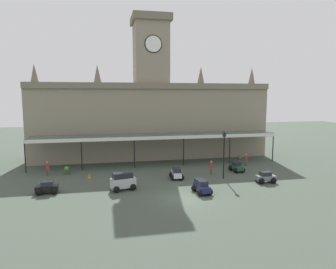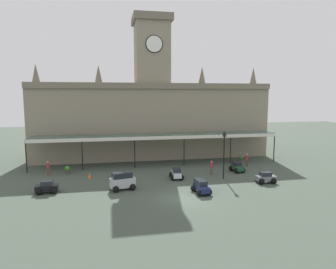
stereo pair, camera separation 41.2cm
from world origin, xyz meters
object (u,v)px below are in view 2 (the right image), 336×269
car_green_sedan (237,168)px  victorian_lamppost (224,150)px  pedestrian_crossing_forecourt (247,159)px  car_grey_sedan (266,178)px  car_silver_van (123,182)px  pedestrian_beside_cars (211,167)px  planter_forecourt_centre (67,170)px  pedestrian_near_entrance (48,168)px  car_navy_estate (201,187)px  traffic_cone (90,175)px  planter_near_kerb (241,159)px  car_white_sedan (176,174)px  car_black_sedan (47,188)px

car_green_sedan → victorian_lamppost: size_ratio=0.40×
pedestrian_crossing_forecourt → car_grey_sedan: bearing=-100.7°
car_silver_van → pedestrian_beside_cars: 11.19m
pedestrian_crossing_forecourt → planter_forecourt_centre: 22.61m
car_silver_van → pedestrian_near_entrance: car_silver_van is taller
car_navy_estate → pedestrian_crossing_forecourt: bearing=46.0°
pedestrian_crossing_forecourt → traffic_cone: size_ratio=2.94×
pedestrian_crossing_forecourt → car_silver_van: bearing=-156.7°
car_navy_estate → planter_forecourt_centre: 16.66m
car_green_sedan → victorian_lamppost: victorian_lamppost is taller
pedestrian_near_entrance → planter_forecourt_centre: bearing=4.7°
pedestrian_beside_cars → planter_near_kerb: pedestrian_beside_cars is taller
victorian_lamppost → pedestrian_beside_cars: bearing=108.9°
pedestrian_beside_cars → car_silver_van: bearing=-159.6°
car_white_sedan → car_green_sedan: same height
car_green_sedan → car_silver_van: (-14.02, -4.62, 0.30)m
car_grey_sedan → planter_near_kerb: size_ratio=2.18×
car_grey_sedan → traffic_cone: car_grey_sedan is taller
car_white_sedan → car_silver_van: bearing=-154.1°
car_white_sedan → pedestrian_near_entrance: bearing=163.2°
pedestrian_beside_cars → car_black_sedan: bearing=-168.9°
car_white_sedan → car_grey_sedan: 9.59m
traffic_cone → planter_forecourt_centre: 3.52m
car_green_sedan → pedestrian_crossing_forecourt: pedestrian_crossing_forecourt is taller
car_white_sedan → victorian_lamppost: victorian_lamppost is taller
pedestrian_beside_cars → traffic_cone: (-13.96, 1.28, -0.63)m
car_green_sedan → car_silver_van: size_ratio=0.82×
traffic_cone → planter_forecourt_centre: bearing=139.6°
victorian_lamppost → pedestrian_near_entrance: bearing=164.4°
pedestrian_near_entrance → planter_near_kerb: bearing=4.0°
car_black_sedan → planter_forecourt_centre: size_ratio=2.17×
pedestrian_near_entrance → pedestrian_crossing_forecourt: size_ratio=1.00×
planter_near_kerb → car_green_sedan: bearing=-119.8°
car_grey_sedan → pedestrian_crossing_forecourt: bearing=79.3°
victorian_lamppost → traffic_cone: victorian_lamppost is taller
car_grey_sedan → car_black_sedan: size_ratio=1.00×
car_grey_sedan → car_green_sedan: size_ratio=1.00×
car_white_sedan → car_silver_van: size_ratio=0.82×
pedestrian_crossing_forecourt → car_black_sedan: bearing=-164.3°
car_black_sedan → car_navy_estate: (14.41, -2.89, 0.06)m
car_black_sedan → victorian_lamppost: bearing=4.4°
pedestrian_near_entrance → car_navy_estate: bearing=-32.1°
car_silver_van → planter_near_kerb: size_ratio=2.67×
car_silver_van → traffic_cone: size_ratio=4.51×
pedestrian_crossing_forecourt → planter_near_kerb: 1.99m
car_green_sedan → pedestrian_beside_cars: 3.63m
victorian_lamppost → planter_near_kerb: victorian_lamppost is taller
pedestrian_near_entrance → victorian_lamppost: 20.33m
victorian_lamppost → traffic_cone: bearing=167.2°
car_green_sedan → car_navy_estate: bearing=-133.7°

